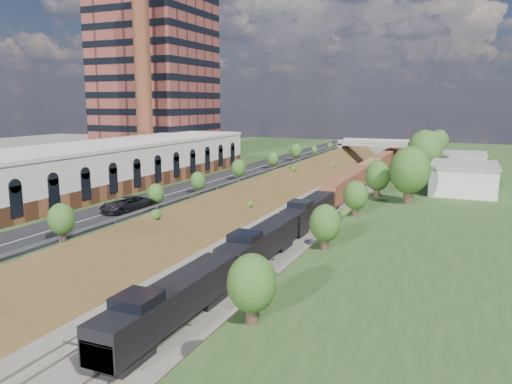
# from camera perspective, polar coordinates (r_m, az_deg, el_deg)

# --- Properties ---
(ground) EXTENTS (400.00, 400.00, 0.00)m
(ground) POSITION_cam_1_polar(r_m,az_deg,el_deg) (40.77, -16.60, -16.76)
(ground) COLOR #6B665B
(ground) RESTS_ON ground
(platform_left) EXTENTS (44.00, 180.00, 5.00)m
(platform_left) POSITION_cam_1_polar(r_m,az_deg,el_deg) (105.61, -9.77, 1.49)
(platform_left) COLOR #2D4F20
(platform_left) RESTS_ON ground
(embankment_left) EXTENTS (10.00, 180.00, 10.00)m
(embankment_left) POSITION_cam_1_polar(r_m,az_deg,el_deg) (96.01, 1.38, -0.74)
(embankment_left) COLOR brown
(embankment_left) RESTS_ON ground
(embankment_right) EXTENTS (10.00, 180.00, 10.00)m
(embankment_right) POSITION_cam_1_polar(r_m,az_deg,el_deg) (90.36, 14.45, -1.75)
(embankment_right) COLOR brown
(embankment_right) RESTS_ON ground
(rail_left_track) EXTENTS (1.58, 180.00, 0.18)m
(rail_left_track) POSITION_cam_1_polar(r_m,az_deg,el_deg) (93.26, 6.18, -1.06)
(rail_left_track) COLOR gray
(rail_left_track) RESTS_ON ground
(rail_right_track) EXTENTS (1.58, 180.00, 0.18)m
(rail_right_track) POSITION_cam_1_polar(r_m,az_deg,el_deg) (91.92, 9.28, -1.30)
(rail_right_track) COLOR gray
(rail_right_track) RESTS_ON ground
(road) EXTENTS (8.00, 180.00, 0.10)m
(road) POSITION_cam_1_polar(r_m,az_deg,el_deg) (96.92, -1.08, 2.39)
(road) COLOR black
(road) RESTS_ON platform_left
(guardrail) EXTENTS (0.10, 171.00, 0.70)m
(guardrail) POSITION_cam_1_polar(r_m,az_deg,el_deg) (95.08, 1.13, 2.55)
(guardrail) COLOR #99999E
(guardrail) RESTS_ON platform_left
(commercial_building) EXTENTS (14.30, 62.30, 7.00)m
(commercial_building) POSITION_cam_1_polar(r_m,az_deg,el_deg) (84.19, -15.15, 3.23)
(commercial_building) COLOR brown
(commercial_building) RESTS_ON platform_left
(highrise_tower) EXTENTS (22.00, 22.00, 53.90)m
(highrise_tower) POSITION_cam_1_polar(r_m,az_deg,el_deg) (121.41, -11.58, 16.94)
(highrise_tower) COLOR brown
(highrise_tower) RESTS_ON platform_left
(smokestack) EXTENTS (3.20, 3.20, 40.00)m
(smokestack) POSITION_cam_1_polar(r_m,az_deg,el_deg) (103.05, -12.84, 13.73)
(smokestack) COLOR brown
(smokestack) RESTS_ON platform_left
(overpass) EXTENTS (24.50, 8.30, 7.40)m
(overpass) POSITION_cam_1_polar(r_m,az_deg,el_deg) (152.05, 14.06, 4.88)
(overpass) COLOR gray
(overpass) RESTS_ON ground
(white_building_near) EXTENTS (9.00, 12.00, 4.00)m
(white_building_near) POSITION_cam_1_polar(r_m,az_deg,el_deg) (80.35, 22.62, 1.39)
(white_building_near) COLOR silver
(white_building_near) RESTS_ON platform_right
(white_building_far) EXTENTS (8.00, 10.00, 3.60)m
(white_building_far) POSITION_cam_1_polar(r_m,az_deg,el_deg) (102.21, 22.51, 3.01)
(white_building_far) COLOR silver
(white_building_far) RESTS_ON platform_right
(tree_right_large) EXTENTS (5.25, 5.25, 7.61)m
(tree_right_large) POSITION_cam_1_polar(r_m,az_deg,el_deg) (68.49, 17.17, 2.34)
(tree_right_large) COLOR #473323
(tree_right_large) RESTS_ON platform_right
(tree_left_crest) EXTENTS (2.45, 2.45, 3.55)m
(tree_left_crest) POSITION_cam_1_polar(r_m,az_deg,el_deg) (60.51, -13.51, -0.72)
(tree_left_crest) COLOR #473323
(tree_left_crest) RESTS_ON platform_left
(freight_train) EXTENTS (2.98, 168.01, 4.55)m
(freight_train) POSITION_cam_1_polar(r_m,az_deg,el_deg) (113.62, 12.12, 2.06)
(freight_train) COLOR black
(freight_train) RESTS_ON ground
(suv) EXTENTS (4.72, 7.15, 1.83)m
(suv) POSITION_cam_1_polar(r_m,az_deg,el_deg) (62.65, -14.63, -1.36)
(suv) COLOR black
(suv) RESTS_ON road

